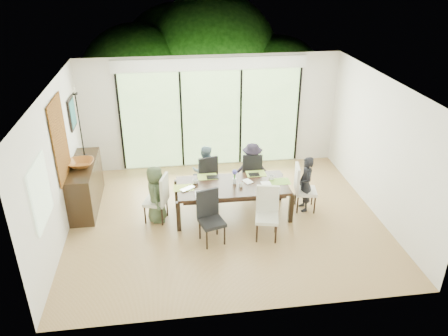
{
  "coord_description": "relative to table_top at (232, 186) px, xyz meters",
  "views": [
    {
      "loc": [
        -1.02,
        -7.21,
        4.72
      ],
      "look_at": [
        0.0,
        0.25,
        1.0
      ],
      "focal_mm": 35.0,
      "sensor_mm": 36.0,
      "label": 1
    }
  ],
  "objects": [
    {
      "name": "placemat_left",
      "position": [
        -0.95,
        -0.0,
        0.03
      ],
      "size": [
        0.39,
        0.29,
        0.01
      ],
      "primitive_type": "cube",
      "color": "#A6B841",
      "rests_on": "table_top"
    },
    {
      "name": "table_leg_bl",
      "position": [
        -1.08,
        0.43,
        -0.34
      ],
      "size": [
        0.08,
        0.08,
        0.62
      ],
      "primitive_type": "cube",
      "color": "black",
      "rests_on": "floor"
    },
    {
      "name": "wall_front",
      "position": [
        -0.15,
        -2.67,
        0.71
      ],
      "size": [
        6.0,
        0.02,
        2.7
      ],
      "primitive_type": "cube",
      "color": "white",
      "rests_on": "floor"
    },
    {
      "name": "foliage_far",
      "position": [
        -0.75,
        6.34,
        0.98
      ],
      "size": [
        3.6,
        3.6,
        3.6
      ],
      "primitive_type": "sphere",
      "color": "#14380F",
      "rests_on": "ground"
    },
    {
      "name": "placemat_paper",
      "position": [
        -0.55,
        -0.3,
        0.03
      ],
      "size": [
        0.39,
        0.29,
        0.01
      ],
      "primitive_type": "cube",
      "color": "white",
      "rests_on": "table_top"
    },
    {
      "name": "chair_near_left",
      "position": [
        -0.5,
        -0.87,
        -0.15
      ],
      "size": [
        0.51,
        0.51,
        0.98
      ],
      "primitive_type": null,
      "rotation": [
        0.0,
        0.0,
        0.28
      ],
      "color": "black",
      "rests_on": "floor"
    },
    {
      "name": "mullion_c",
      "position": [
        0.55,
        2.3,
        0.56
      ],
      "size": [
        0.05,
        0.04,
        2.3
      ],
      "primitive_type": "cube",
      "color": "black",
      "rests_on": "wall_back"
    },
    {
      "name": "tapestry",
      "position": [
        -3.12,
        0.24,
        1.06
      ],
      "size": [
        0.02,
        1.0,
        1.5
      ],
      "primitive_type": "cube",
      "color": "#944E15",
      "rests_on": "wall_left"
    },
    {
      "name": "cup_c",
      "position": [
        0.8,
        0.1,
        0.07
      ],
      "size": [
        0.11,
        0.11,
        0.09
      ],
      "primitive_type": "imported",
      "rotation": [
        0.0,
        0.0,
        3.17
      ],
      "color": "white",
      "rests_on": "table_top"
    },
    {
      "name": "wall_left",
      "position": [
        -3.16,
        -0.16,
        0.71
      ],
      "size": [
        0.02,
        5.0,
        2.7
      ],
      "primitive_type": "cube",
      "color": "beige",
      "rests_on": "floor"
    },
    {
      "name": "vase",
      "position": [
        0.05,
        0.05,
        0.08
      ],
      "size": [
        0.07,
        0.07,
        0.11
      ],
      "primitive_type": "cylinder",
      "color": "silver",
      "rests_on": "table_top"
    },
    {
      "name": "wall_back",
      "position": [
        -0.15,
        2.35,
        0.71
      ],
      "size": [
        6.0,
        0.02,
        2.7
      ],
      "primitive_type": "cube",
      "color": "silver",
      "rests_on": "floor"
    },
    {
      "name": "table_apron",
      "position": [
        0.0,
        -0.0,
        -0.08
      ],
      "size": [
        1.97,
        0.81,
        0.09
      ],
      "primitive_type": "cube",
      "color": "black",
      "rests_on": "floor"
    },
    {
      "name": "candle",
      "position": [
        -2.91,
        1.1,
        1.71
      ],
      "size": [
        0.04,
        0.04,
        0.11
      ],
      "primitive_type": "cylinder",
      "color": "silver",
      "rests_on": "sideboard"
    },
    {
      "name": "chair_right_end",
      "position": [
        1.5,
        -0.0,
        -0.15
      ],
      "size": [
        0.47,
        0.47,
        0.98
      ],
      "primitive_type": null,
      "rotation": [
        0.0,
        0.0,
        1.4
      ],
      "color": "silver",
      "rests_on": "floor"
    },
    {
      "name": "person_right_end",
      "position": [
        1.48,
        -0.0,
        -0.07
      ],
      "size": [
        0.34,
        0.54,
        1.15
      ],
      "primitive_type": "imported",
      "rotation": [
        0.0,
        0.0,
        -1.57
      ],
      "color": "black",
      "rests_on": "floor"
    },
    {
      "name": "chair_far_right",
      "position": [
        0.55,
        0.85,
        -0.15
      ],
      "size": [
        0.46,
        0.46,
        0.98
      ],
      "primitive_type": null,
      "rotation": [
        0.0,
        0.0,
        3.0
      ],
      "color": "black",
      "rests_on": "floor"
    },
    {
      "name": "person_far_left",
      "position": [
        -0.45,
        0.83,
        -0.07
      ],
      "size": [
        0.6,
        0.45,
        1.15
      ],
      "primitive_type": "imported",
      "rotation": [
        0.0,
        0.0,
        2.91
      ],
      "color": "slate",
      "rests_on": "floor"
    },
    {
      "name": "side_window",
      "position": [
        -3.12,
        -1.36,
        0.86
      ],
      "size": [
        0.02,
        0.9,
        1.0
      ],
      "primitive_type": "cube",
      "color": "#8CAD7F",
      "rests_on": "wall_left"
    },
    {
      "name": "table_leg_fr",
      "position": [
        1.08,
        -0.43,
        -0.34
      ],
      "size": [
        0.08,
        0.08,
        0.62
      ],
      "primitive_type": "cube",
      "color": "black",
      "rests_on": "floor"
    },
    {
      "name": "hyacinth_stems",
      "position": [
        0.05,
        0.05,
        0.19
      ],
      "size": [
        0.04,
        0.04,
        0.14
      ],
      "primitive_type": "cylinder",
      "color": "#337226",
      "rests_on": "table_top"
    },
    {
      "name": "placemat_far_l",
      "position": [
        -0.45,
        0.4,
        0.03
      ],
      "size": [
        0.39,
        0.29,
        0.01
      ],
      "primitive_type": "cube",
      "color": "#99B641",
      "rests_on": "table_top"
    },
    {
      "name": "glass_doors",
      "position": [
        -0.15,
        2.31,
        0.56
      ],
      "size": [
        4.2,
        0.02,
        2.3
      ],
      "primitive_type": "cube",
      "color": "#598C3F",
      "rests_on": "wall_back"
    },
    {
      "name": "mullion_a",
      "position": [
        -2.25,
        2.3,
        0.56
      ],
      "size": [
        0.05,
        0.04,
        2.3
      ],
      "primitive_type": "cube",
      "color": "black",
      "rests_on": "wall_back"
    },
    {
      "name": "wall_right",
      "position": [
        2.86,
        -0.16,
        0.71
      ],
      "size": [
        0.02,
        5.0,
        2.7
      ],
      "primitive_type": "cube",
      "color": "white",
      "rests_on": "floor"
    },
    {
      "name": "chair_left_end",
      "position": [
        -1.5,
        -0.0,
        -0.15
      ],
      "size": [
        0.52,
        0.52,
        0.98
      ],
      "primitive_type": null,
      "rotation": [
        0.0,
        0.0,
        -1.87
      ],
      "color": "beige",
      "rests_on": "floor"
    },
    {
      "name": "foliage_right",
      "position": [
        2.05,
        4.84,
        0.62
      ],
      "size": [
        2.8,
        2.8,
        2.8
      ],
      "primitive_type": "sphere",
      "color": "#14380F",
      "rests_on": "ground"
    },
    {
      "name": "placemat_far_r",
      "position": [
        0.55,
        0.4,
        0.03
      ],
      "size": [
        0.39,
        0.29,
        0.01
      ],
      "primitive_type": "cube",
      "color": "#9BBE44",
      "rests_on": "table_top"
    },
    {
      "name": "table_leg_fl",
      "position": [
        -1.08,
        -0.43,
        -0.34
      ],
      "size": [
        0.08,
        0.08,
        0.62
      ],
      "primitive_type": "cube",
      "color": "black",
      "rests_on": "floor"
    },
    {
      "name": "mullion_b",
      "position": [
        -0.85,
        2.3,
        0.56
      ],
      "size": [
        0.05,
        0.04,
        2.3
      ],
      "primitive_type": "cube",
      "color": "black",
      "rests_on": "wall_back"
    },
    {
      "name": "floor",
      "position": [
        -0.15,
        -0.16,
        -0.65
      ],
      "size": [
        6.0,
        5.0,
        0.01
      ],
      "primitive_type": "cube",
      "color": "brown",
      "rests_on": "ground"
    },
    {
      "name": "foliage_left",
      "position": [
        -1.95,
        5.04,
        0.8
      ],
      "size": [
        3.2,
        3.2,
        3.2
      ],
      "primitive_type": "sphere",
      "color": "#14380F",
      "rests_on": "ground"
    },
    {
      "name": "candlestick_base",
      "position": [
        -2.91,
        1.1,
        0.33
      ],
      "size": [
        0.11,
        0.11,
        0.04
      ],
      "primitive_type": "cylinder",
      "color": "black",
      "rests_on": "sideboard"
    },
    {
      "name": "hyacinth_blooms",
      "position": [
        0.05,
        0.05,
        0.28
      ],
      "size": [
        0.1,
        0.1,
        0.1
      ],
      "primitive_type": "sphere",
      "color": "#5350CA",
      "rests_on": "table_top"
    },
    {
      "name": "person_left_end",
      "position": [
        -1.48,
        -0.0,
        -0.07
      ],
      "size": [
        0.38,
        0.57,
        1.15
      ],
      "primitive_type": "imported",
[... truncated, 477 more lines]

